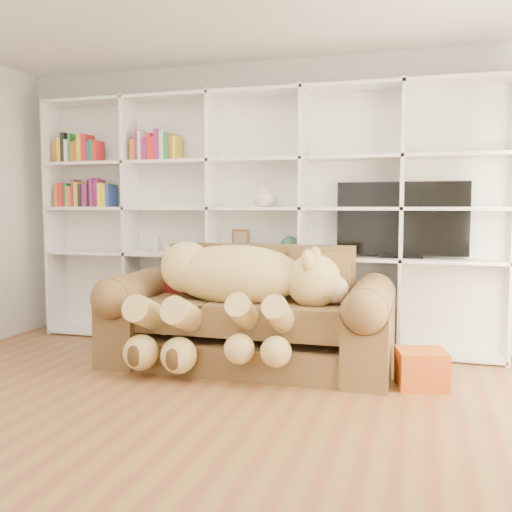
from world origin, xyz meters
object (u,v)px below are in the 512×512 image
(sofa, at_px, (249,320))
(tv, at_px, (402,220))
(gift_box, at_px, (421,369))
(teddy_bear, at_px, (233,287))

(sofa, height_order, tv, tv)
(sofa, xyz_separation_m, gift_box, (1.39, -0.24, -0.23))
(sofa, distance_m, teddy_bear, 0.37)
(sofa, relative_size, gift_box, 6.78)
(teddy_bear, bearing_deg, sofa, 66.79)
(sofa, height_order, teddy_bear, teddy_bear)
(sofa, relative_size, teddy_bear, 1.41)
(gift_box, bearing_deg, teddy_bear, 178.14)
(teddy_bear, relative_size, gift_box, 4.82)
(sofa, distance_m, tv, 1.62)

